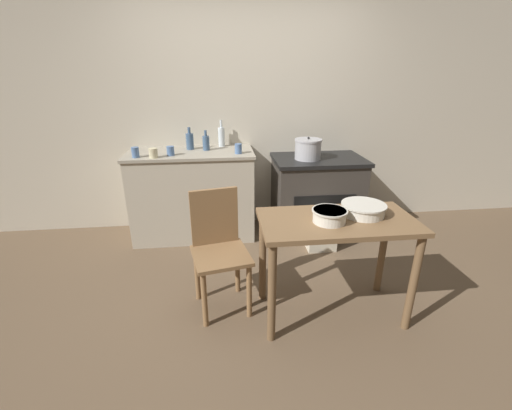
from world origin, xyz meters
name	(u,v)px	position (x,y,z in m)	size (l,w,h in m)	color
ground_plane	(263,298)	(0.00, 0.00, 0.00)	(14.00, 14.00, 0.00)	brown
wall_back	(245,113)	(0.00, 1.58, 1.27)	(8.00, 0.07, 2.55)	beige
counter_cabinet	(193,194)	(-0.60, 1.25, 0.47)	(1.30, 0.62, 0.94)	#B2A893
stove	(316,194)	(0.77, 1.24, 0.42)	(0.97, 0.67, 0.84)	#38332D
work_table	(336,237)	(0.48, -0.22, 0.64)	(1.07, 0.56, 0.78)	brown
chair	(219,247)	(-0.34, 0.00, 0.50)	(0.47, 0.47, 0.92)	olive
flour_sack	(321,231)	(0.70, 0.76, 0.20)	(0.29, 0.20, 0.40)	beige
stock_pot	(308,149)	(0.63, 1.19, 0.95)	(0.28, 0.28, 0.24)	#A8A8AD
mixing_bowl_large	(363,209)	(0.68, -0.16, 0.82)	(0.31, 0.31, 0.08)	silver
mixing_bowl_small	(329,215)	(0.41, -0.25, 0.83)	(0.24, 0.24, 0.09)	silver
bottle_far_left	(206,143)	(-0.43, 1.30, 1.02)	(0.07, 0.07, 0.21)	#3D5675
bottle_left	(221,136)	(-0.27, 1.47, 1.05)	(0.07, 0.07, 0.28)	silver
bottle_mid_left	(190,141)	(-0.60, 1.36, 1.03)	(0.08, 0.08, 0.23)	#3D5675
cup_center_left	(171,151)	(-0.78, 1.10, 0.99)	(0.07, 0.07, 0.09)	#4C6B99
cup_center	(153,153)	(-0.93, 1.02, 0.99)	(0.08, 0.08, 0.09)	beige
cup_center_right	(135,152)	(-1.10, 1.06, 0.99)	(0.07, 0.07, 0.10)	#4C6B99
cup_mid_right	(238,149)	(-0.11, 1.10, 0.99)	(0.07, 0.07, 0.10)	#4C6B99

